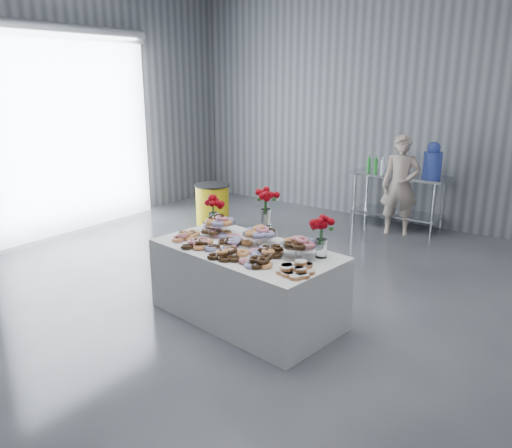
{
  "coord_description": "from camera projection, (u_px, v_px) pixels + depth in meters",
  "views": [
    {
      "loc": [
        3.07,
        -3.66,
        2.38
      ],
      "look_at": [
        0.1,
        0.38,
        0.91
      ],
      "focal_mm": 35.0,
      "sensor_mm": 36.0,
      "label": 1
    }
  ],
  "objects": [
    {
      "name": "ground",
      "position": [
        227.0,
        314.0,
        5.24
      ],
      "size": [
        9.0,
        9.0,
        0.0
      ],
      "primitive_type": "plane",
      "color": "#393B41",
      "rests_on": "ground"
    },
    {
      "name": "room_walls",
      "position": [
        204.0,
        50.0,
        4.71
      ],
      "size": [
        8.04,
        9.04,
        4.02
      ],
      "color": "slate",
      "rests_on": "ground"
    },
    {
      "name": "display_table",
      "position": [
        246.0,
        283.0,
        5.09
      ],
      "size": [
        2.01,
        1.22,
        0.75
      ],
      "primitive_type": "cube",
      "rotation": [
        0.0,
        0.0,
        -0.12
      ],
      "color": "white",
      "rests_on": "ground"
    },
    {
      "name": "prep_table",
      "position": [
        398.0,
        191.0,
        8.1
      ],
      "size": [
        1.5,
        0.6,
        0.9
      ],
      "color": "silver",
      "rests_on": "ground"
    },
    {
      "name": "donut_mounds",
      "position": [
        243.0,
        245.0,
        4.93
      ],
      "size": [
        1.89,
        1.01,
        0.09
      ],
      "primitive_type": null,
      "rotation": [
        0.0,
        0.0,
        -0.12
      ],
      "color": "#E19452",
      "rests_on": "display_table"
    },
    {
      "name": "cake_stand_left",
      "position": [
        219.0,
        221.0,
        5.41
      ],
      "size": [
        0.36,
        0.36,
        0.17
      ],
      "color": "silver",
      "rests_on": "display_table"
    },
    {
      "name": "cake_stand_mid",
      "position": [
        260.0,
        233.0,
        5.01
      ],
      "size": [
        0.36,
        0.36,
        0.17
      ],
      "color": "silver",
      "rests_on": "display_table"
    },
    {
      "name": "cake_stand_right",
      "position": [
        299.0,
        243.0,
        4.69
      ],
      "size": [
        0.36,
        0.36,
        0.17
      ],
      "color": "silver",
      "rests_on": "display_table"
    },
    {
      "name": "danish_pile",
      "position": [
        295.0,
        266.0,
        4.37
      ],
      "size": [
        0.48,
        0.48,
        0.11
      ],
      "primitive_type": null,
      "color": "silver",
      "rests_on": "display_table"
    },
    {
      "name": "bouquet_left",
      "position": [
        214.0,
        203.0,
        5.56
      ],
      "size": [
        0.26,
        0.26,
        0.42
      ],
      "color": "white",
      "rests_on": "display_table"
    },
    {
      "name": "bouquet_right",
      "position": [
        322.0,
        227.0,
        4.65
      ],
      "size": [
        0.26,
        0.26,
        0.42
      ],
      "color": "white",
      "rests_on": "display_table"
    },
    {
      "name": "bouquet_center",
      "position": [
        266.0,
        204.0,
        5.15
      ],
      "size": [
        0.26,
        0.26,
        0.57
      ],
      "color": "silver",
      "rests_on": "display_table"
    },
    {
      "name": "water_jug",
      "position": [
        433.0,
        162.0,
        7.67
      ],
      "size": [
        0.28,
        0.28,
        0.55
      ],
      "color": "blue",
      "rests_on": "prep_table"
    },
    {
      "name": "drink_bottles",
      "position": [
        379.0,
        165.0,
        8.09
      ],
      "size": [
        0.54,
        0.08,
        0.27
      ],
      "primitive_type": null,
      "color": "#268C33",
      "rests_on": "prep_table"
    },
    {
      "name": "person",
      "position": [
        400.0,
        185.0,
        7.75
      ],
      "size": [
        0.66,
        0.54,
        1.56
      ],
      "primitive_type": "imported",
      "rotation": [
        0.0,
        0.0,
        0.34
      ],
      "color": "#CC8C93",
      "rests_on": "ground"
    },
    {
      "name": "trash_barrel",
      "position": [
        213.0,
        207.0,
        8.12
      ],
      "size": [
        0.58,
        0.58,
        0.74
      ],
      "rotation": [
        0.0,
        0.0,
        -0.16
      ],
      "color": "yellow",
      "rests_on": "ground"
    }
  ]
}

